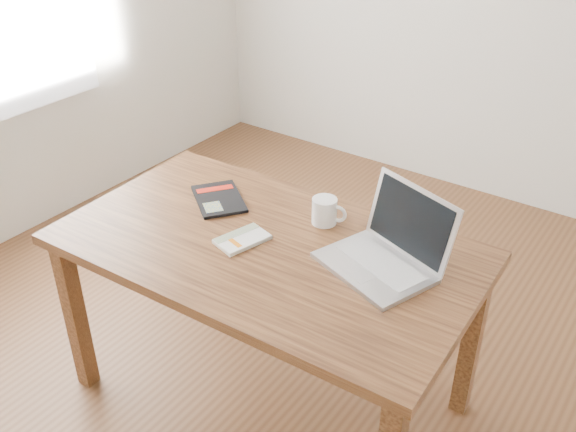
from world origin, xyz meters
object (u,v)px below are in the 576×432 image
Objects in this scene: black_guidebook at (219,199)px; laptop at (387,251)px; white_guidebook at (242,239)px; coffee_mug at (325,211)px; desk at (267,264)px.

laptop is at bearing -53.66° from black_guidebook.
white_guidebook is 0.46× the size of laptop.
white_guidebook is 0.33m from coffee_mug.
laptop is at bearing 35.23° from white_guidebook.
black_guidebook is 0.45m from coffee_mug.
coffee_mug is at bearing 66.11° from desk.
white_guidebook is at bearing -140.95° from laptop.
white_guidebook is 0.67× the size of black_guidebook.
desk is 11.34× the size of coffee_mug.
coffee_mug reaches higher than white_guidebook.
black_guidebook is (-0.26, 0.18, -0.00)m from white_guidebook.
laptop reaches higher than coffee_mug.
desk is at bearing -142.57° from laptop.
laptop is (0.41, 0.13, 0.14)m from desk.
black_guidebook is at bearing 161.82° from white_guidebook.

